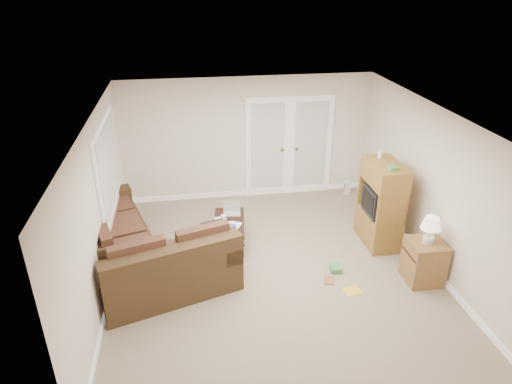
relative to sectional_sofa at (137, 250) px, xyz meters
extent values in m
plane|color=gray|center=(2.09, -0.33, -0.37)|extent=(5.50, 5.50, 0.00)
cube|color=white|center=(2.09, -0.33, 2.13)|extent=(5.00, 5.50, 0.02)
cube|color=silver|center=(-0.41, -0.33, 0.88)|extent=(0.02, 5.50, 2.50)
cube|color=silver|center=(4.59, -0.33, 0.88)|extent=(0.02, 5.50, 2.50)
cube|color=silver|center=(2.09, 2.42, 0.88)|extent=(5.00, 0.02, 2.50)
cube|color=silver|center=(2.09, -3.08, 0.88)|extent=(5.00, 0.02, 2.50)
cube|color=white|center=(2.49, 2.39, 0.66)|extent=(0.90, 0.04, 2.13)
cube|color=white|center=(3.39, 2.39, 0.66)|extent=(0.90, 0.04, 2.13)
cube|color=silver|center=(2.49, 2.36, 0.71)|extent=(0.68, 0.02, 1.80)
cube|color=silver|center=(3.39, 2.36, 0.71)|extent=(0.68, 0.02, 1.80)
cube|color=white|center=(-0.38, 0.67, 1.18)|extent=(0.04, 1.92, 1.42)
cube|color=silver|center=(-0.35, 0.67, 1.18)|extent=(0.02, 1.74, 1.24)
cube|color=#422E19|center=(-0.37, 0.47, -0.14)|extent=(1.69, 2.71, 0.46)
cube|color=#422E19|center=(-0.71, 0.37, 0.33)|extent=(1.00, 2.49, 0.47)
cube|color=#422E19|center=(-0.70, 1.55, 0.22)|extent=(1.02, 0.55, 0.24)
cube|color=#4F301F|center=(-0.28, 0.50, 0.16)|extent=(1.35, 2.50, 0.13)
cube|color=#422E19|center=(0.48, -0.59, -0.14)|extent=(2.18, 1.53, 0.46)
cube|color=#422E19|center=(0.59, -0.93, 0.33)|extent=(1.97, 0.84, 0.47)
cube|color=#422E19|center=(1.30, -0.33, 0.22)|extent=(0.55, 1.02, 0.24)
cube|color=#4F301F|center=(0.46, -0.50, 0.16)|extent=(1.98, 1.18, 0.13)
cube|color=black|center=(1.30, -0.33, 0.35)|extent=(0.60, 0.94, 0.03)
cube|color=red|center=(1.23, -0.10, 0.38)|extent=(0.37, 0.23, 0.02)
cube|color=black|center=(1.50, 0.57, 0.03)|extent=(0.63, 1.08, 0.05)
cube|color=black|center=(1.50, 0.57, -0.23)|extent=(0.55, 1.00, 0.03)
cylinder|color=white|center=(1.40, 0.54, 0.13)|extent=(0.08, 0.08, 0.15)
cylinder|color=red|center=(1.40, 0.54, 0.27)|extent=(0.01, 0.01, 0.13)
cube|color=#30429D|center=(1.48, 0.29, 0.10)|extent=(0.22, 0.14, 0.08)
cube|color=white|center=(1.49, 0.48, 0.06)|extent=(0.40, 0.60, 0.00)
cube|color=olive|center=(4.05, 0.21, -0.09)|extent=(0.51, 0.92, 0.55)
cube|color=olive|center=(4.05, 0.21, 0.92)|extent=(0.51, 0.92, 0.37)
cube|color=black|center=(4.04, 0.21, 0.42)|extent=(0.45, 0.55, 0.46)
cube|color=black|center=(3.81, 0.21, 0.43)|extent=(0.01, 0.48, 0.37)
cube|color=#3E8942|center=(4.05, -0.02, 1.13)|extent=(0.11, 0.17, 0.06)
cylinder|color=white|center=(4.06, 0.49, 1.16)|extent=(0.06, 0.06, 0.11)
cube|color=brown|center=(4.29, -0.96, -0.03)|extent=(0.53, 0.53, 0.67)
cylinder|color=beige|center=(4.29, -0.96, 0.36)|extent=(0.17, 0.17, 0.10)
cylinder|color=beige|center=(4.29, -0.96, 0.49)|extent=(0.03, 0.03, 0.15)
cone|color=#E9E6C9|center=(4.29, -0.96, 0.64)|extent=(0.29, 0.29, 0.19)
cube|color=white|center=(4.18, 2.12, -0.22)|extent=(0.13, 0.11, 0.29)
cube|color=gold|center=(3.16, -1.06, -0.36)|extent=(0.29, 0.25, 0.01)
cube|color=#3E8942|center=(3.07, -0.53, -0.32)|extent=(0.18, 0.23, 0.09)
imported|color=brown|center=(2.82, -0.74, -0.36)|extent=(0.21, 0.25, 0.02)
camera|label=1|loc=(0.88, -6.23, 3.91)|focal=32.00mm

